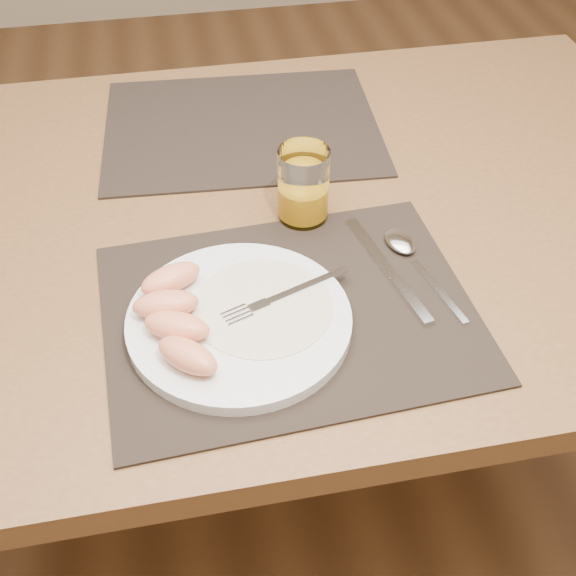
# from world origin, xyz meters

# --- Properties ---
(ground) EXTENTS (5.00, 5.00, 0.00)m
(ground) POSITION_xyz_m (0.00, 0.00, 0.00)
(ground) COLOR brown
(ground) RESTS_ON ground
(table) EXTENTS (1.40, 0.90, 0.75)m
(table) POSITION_xyz_m (0.00, 0.00, 0.67)
(table) COLOR brown
(table) RESTS_ON ground
(placemat_near) EXTENTS (0.47, 0.37, 0.00)m
(placemat_near) POSITION_xyz_m (-0.00, -0.22, 0.75)
(placemat_near) COLOR black
(placemat_near) RESTS_ON table
(placemat_far) EXTENTS (0.47, 0.38, 0.00)m
(placemat_far) POSITION_xyz_m (0.00, 0.22, 0.75)
(placemat_far) COLOR black
(placemat_far) RESTS_ON table
(plate) EXTENTS (0.27, 0.27, 0.02)m
(plate) POSITION_xyz_m (-0.07, -0.23, 0.76)
(plate) COLOR white
(plate) RESTS_ON placemat_near
(plate_dressing) EXTENTS (0.17, 0.17, 0.00)m
(plate_dressing) POSITION_xyz_m (-0.04, -0.22, 0.77)
(plate_dressing) COLOR white
(plate_dressing) RESTS_ON plate
(fork) EXTENTS (0.17, 0.08, 0.00)m
(fork) POSITION_xyz_m (-0.02, -0.21, 0.77)
(fork) COLOR silver
(fork) RESTS_ON plate
(knife) EXTENTS (0.06, 0.22, 0.01)m
(knife) POSITION_xyz_m (0.14, -0.19, 0.76)
(knife) COLOR silver
(knife) RESTS_ON placemat_near
(spoon) EXTENTS (0.06, 0.19, 0.01)m
(spoon) POSITION_xyz_m (0.17, -0.14, 0.76)
(spoon) COLOR silver
(spoon) RESTS_ON placemat_near
(juice_glass) EXTENTS (0.07, 0.07, 0.11)m
(juice_glass) POSITION_xyz_m (0.05, -0.04, 0.80)
(juice_glass) COLOR white
(juice_glass) RESTS_ON placemat_near
(grapefruit_wedges) EXTENTS (0.10, 0.20, 0.03)m
(grapefruit_wedges) POSITION_xyz_m (-0.14, -0.23, 0.79)
(grapefruit_wedges) COLOR #ED8B60
(grapefruit_wedges) RESTS_ON plate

